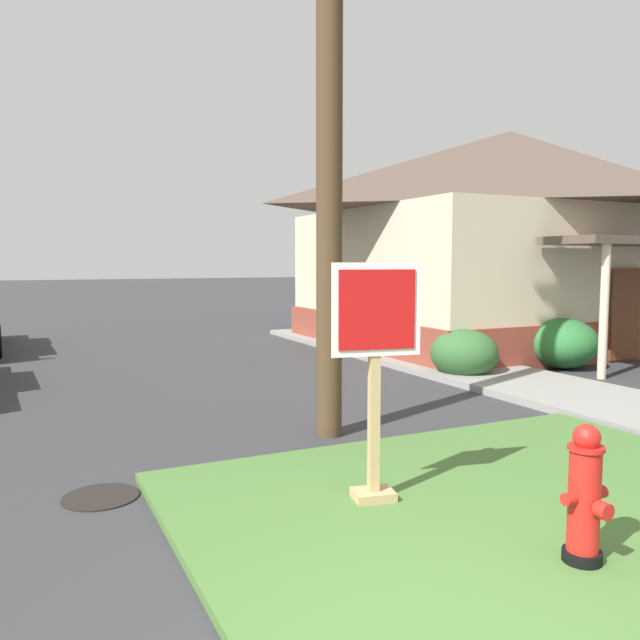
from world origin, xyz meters
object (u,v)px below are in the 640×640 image
object	(u,v)px
fire_hydrant	(585,497)
street_bench	(448,340)
stop_sign	(375,383)
manhole_cover	(101,497)
utility_pole	(330,42)

from	to	relation	value
fire_hydrant	street_bench	xyz separation A→B (m)	(4.40, 7.38, 0.04)
stop_sign	manhole_cover	size ratio (longest dim) A/B	3.02
fire_hydrant	stop_sign	bearing A→B (deg)	114.22
fire_hydrant	stop_sign	world-z (taller)	stop_sign
stop_sign	utility_pole	xyz separation A→B (m)	(0.70, 2.30, 3.69)
fire_hydrant	street_bench	world-z (taller)	fire_hydrant
stop_sign	utility_pole	bearing A→B (deg)	73.10
stop_sign	street_bench	world-z (taller)	stop_sign
utility_pole	fire_hydrant	bearing A→B (deg)	-89.43
street_bench	utility_pole	world-z (taller)	utility_pole
street_bench	utility_pole	distance (m)	7.03
street_bench	manhole_cover	bearing A→B (deg)	-148.94
stop_sign	fire_hydrant	bearing A→B (deg)	-65.78
fire_hydrant	stop_sign	size ratio (longest dim) A/B	0.47
manhole_cover	street_bench	world-z (taller)	street_bench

